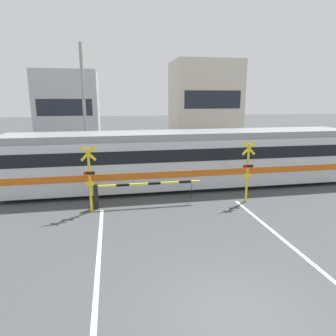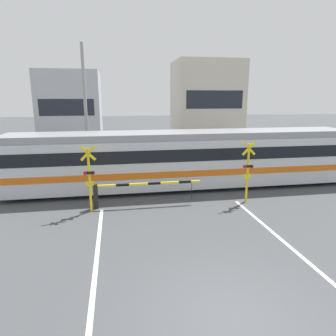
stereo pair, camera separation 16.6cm
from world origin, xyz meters
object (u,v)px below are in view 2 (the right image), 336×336
crossing_barrier_near (127,189)px  pedestrian (161,151)px  commuter_train (185,158)px  crossing_barrier_far (185,161)px  crossing_signal_left (89,176)px  crossing_signal_right (248,169)px

crossing_barrier_near → pedestrian: pedestrian is taller
commuter_train → crossing_barrier_far: bearing=77.1°
pedestrian → crossing_signal_left: bearing=-115.4°
crossing_barrier_far → crossing_signal_left: size_ratio=1.68×
crossing_signal_left → crossing_signal_right: (7.39, 0.00, 0.00)m
crossing_barrier_far → commuter_train: bearing=-102.9°
crossing_barrier_near → pedestrian: 9.83m
commuter_train → crossing_signal_left: (-5.03, -3.01, -0.05)m
crossing_barrier_near → crossing_signal_right: (5.75, -0.39, 0.81)m
crossing_signal_right → pedestrian: 10.16m
crossing_barrier_near → crossing_barrier_far: bearing=54.4°
commuter_train → crossing_signal_left: commuter_train is taller
crossing_barrier_near → crossing_barrier_far: 7.05m
crossing_barrier_far → crossing_signal_left: 8.44m
crossing_barrier_near → crossing_signal_right: crossing_signal_right is taller
crossing_barrier_near → crossing_signal_left: 1.87m
commuter_train → crossing_barrier_near: size_ratio=3.83×
pedestrian → crossing_barrier_near: bearing=-107.7°
crossing_signal_right → crossing_signal_left: bearing=180.0°
crossing_barrier_near → crossing_barrier_far: (4.10, 5.74, 0.00)m
commuter_train → crossing_barrier_near: bearing=-142.3°
crossing_signal_left → commuter_train: bearing=30.9°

